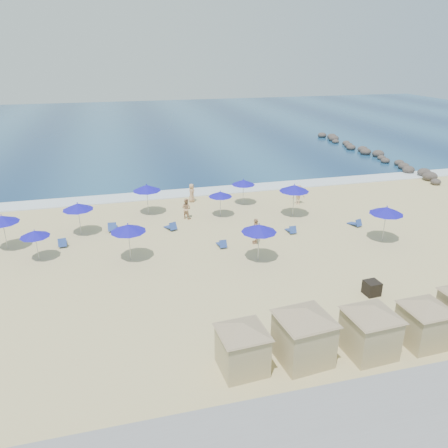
{
  "coord_description": "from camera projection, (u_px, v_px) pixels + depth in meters",
  "views": [
    {
      "loc": [
        -7.72,
        -23.29,
        12.66
      ],
      "look_at": [
        -0.85,
        3.0,
        1.71
      ],
      "focal_mm": 35.0,
      "sensor_mm": 36.0,
      "label": 1
    }
  ],
  "objects": [
    {
      "name": "ocean",
      "position": [
        154.0,
        126.0,
        76.79
      ],
      "size": [
        160.0,
        80.0,
        0.06
      ],
      "primitive_type": "cube",
      "color": "navy",
      "rests_on": "ground"
    },
    {
      "name": "beach_chair_3",
      "position": [
        222.0,
        244.0,
        29.89
      ],
      "size": [
        0.55,
        1.15,
        0.62
      ],
      "color": "#294597",
      "rests_on": "ground"
    },
    {
      "name": "cabana_1",
      "position": [
        304.0,
        327.0,
        18.54
      ],
      "size": [
        4.56,
        4.56,
        2.88
      ],
      "color": "tan",
      "rests_on": "ground"
    },
    {
      "name": "beachgoer_1",
      "position": [
        256.0,
        231.0,
        30.24
      ],
      "size": [
        0.72,
        1.16,
        1.83
      ],
      "primitive_type": "imported",
      "rotation": [
        0.0,
        0.0,
        4.44
      ],
      "color": "tan",
      "rests_on": "ground"
    },
    {
      "name": "umbrella_0",
      "position": [
        2.0,
        219.0,
        28.88
      ],
      "size": [
        2.19,
        2.19,
        2.5
      ],
      "color": "#A5A8AD",
      "rests_on": "ground"
    },
    {
      "name": "beachgoer_3",
      "position": [
        192.0,
        193.0,
        38.52
      ],
      "size": [
        0.73,
        0.92,
        1.64
      ],
      "primitive_type": "imported",
      "rotation": [
        0.0,
        0.0,
        1.28
      ],
      "color": "tan",
      "rests_on": "ground"
    },
    {
      "name": "beach_chair_5",
      "position": [
        356.0,
        223.0,
        33.43
      ],
      "size": [
        0.79,
        1.23,
        0.63
      ],
      "color": "#294597",
      "rests_on": "ground"
    },
    {
      "name": "umbrella_9",
      "position": [
        387.0,
        210.0,
        30.06
      ],
      "size": [
        2.32,
        2.32,
        2.65
      ],
      "color": "#A5A8AD",
      "rests_on": "ground"
    },
    {
      "name": "umbrella_5",
      "position": [
        259.0,
        228.0,
        27.24
      ],
      "size": [
        2.26,
        2.26,
        2.57
      ],
      "color": "#A5A8AD",
      "rests_on": "ground"
    },
    {
      "name": "cabana_0",
      "position": [
        242.0,
        340.0,
        18.04
      ],
      "size": [
        4.04,
        4.04,
        2.54
      ],
      "color": "tan",
      "rests_on": "ground"
    },
    {
      "name": "umbrella_8",
      "position": [
        294.0,
        188.0,
        34.65
      ],
      "size": [
        2.39,
        2.39,
        2.72
      ],
      "color": "#A5A8AD",
      "rests_on": "ground"
    },
    {
      "name": "beach_chair_0",
      "position": [
        62.0,
        243.0,
        30.03
      ],
      "size": [
        0.64,
        1.27,
        0.67
      ],
      "color": "#294597",
      "rests_on": "ground"
    },
    {
      "name": "umbrella_4",
      "position": [
        147.0,
        188.0,
        35.14
      ],
      "size": [
        2.26,
        2.26,
        2.57
      ],
      "color": "#A5A8AD",
      "rests_on": "ground"
    },
    {
      "name": "beachgoer_2",
      "position": [
        299.0,
        195.0,
        37.92
      ],
      "size": [
        1.15,
        0.72,
        1.71
      ],
      "primitive_type": "imported",
      "rotation": [
        0.0,
        0.0,
        6.21
      ],
      "color": "tan",
      "rests_on": "ground"
    },
    {
      "name": "beach_chair_4",
      "position": [
        291.0,
        230.0,
        32.2
      ],
      "size": [
        0.51,
        1.14,
        0.63
      ],
      "color": "#294597",
      "rests_on": "ground"
    },
    {
      "name": "umbrella_7",
      "position": [
        243.0,
        182.0,
        37.47
      ],
      "size": [
        2.01,
        2.01,
        2.29
      ],
      "color": "#A5A8AD",
      "rests_on": "ground"
    },
    {
      "name": "trash_bin",
      "position": [
        372.0,
        288.0,
        24.05
      ],
      "size": [
        0.84,
        0.84,
        0.79
      ],
      "primitive_type": "cube",
      "rotation": [
        0.0,
        0.0,
        0.07
      ],
      "color": "black",
      "rests_on": "ground"
    },
    {
      "name": "beach_chair_1",
      "position": [
        113.0,
        227.0,
        32.57
      ],
      "size": [
        0.71,
        1.42,
        0.76
      ],
      "color": "#294597",
      "rests_on": "ground"
    },
    {
      "name": "ground",
      "position": [
        249.0,
        265.0,
        27.44
      ],
      "size": [
        160.0,
        160.0,
        0.0
      ],
      "primitive_type": "plane",
      "color": "#D0BF84",
      "rests_on": "ground"
    },
    {
      "name": "umbrella_2",
      "position": [
        78.0,
        207.0,
        31.22
      ],
      "size": [
        2.18,
        2.18,
        2.48
      ],
      "color": "#A5A8AD",
      "rests_on": "ground"
    },
    {
      "name": "seawall",
      "position": [
        368.0,
        422.0,
        15.09
      ],
      "size": [
        160.0,
        6.1,
        1.22
      ],
      "color": "gray",
      "rests_on": "ground"
    },
    {
      "name": "rock_jetty",
      "position": [
        370.0,
        153.0,
        55.28
      ],
      "size": [
        2.56,
        26.66,
        0.96
      ],
      "color": "#332C2A",
      "rests_on": "ground"
    },
    {
      "name": "cabana_3",
      "position": [
        426.0,
        316.0,
        19.69
      ],
      "size": [
        4.04,
        4.04,
        2.53
      ],
      "color": "tan",
      "rests_on": "ground"
    },
    {
      "name": "umbrella_1",
      "position": [
        35.0,
        234.0,
        27.47
      ],
      "size": [
        1.85,
        1.85,
        2.11
      ],
      "color": "#A5A8AD",
      "rests_on": "ground"
    },
    {
      "name": "beachgoer_0",
      "position": [
        186.0,
        208.0,
        34.72
      ],
      "size": [
        1.02,
        1.02,
        1.66
      ],
      "primitive_type": "imported",
      "rotation": [
        0.0,
        0.0,
        2.36
      ],
      "color": "tan",
      "rests_on": "ground"
    },
    {
      "name": "umbrella_3",
      "position": [
        128.0,
        228.0,
        27.32
      ],
      "size": [
        2.24,
        2.24,
        2.55
      ],
      "color": "#A5A8AD",
      "rests_on": "ground"
    },
    {
      "name": "cabana_2",
      "position": [
        371.0,
        323.0,
        19.0
      ],
      "size": [
        4.31,
        4.31,
        2.71
      ],
      "color": "tan",
      "rests_on": "ground"
    },
    {
      "name": "surf_line",
      "position": [
        199.0,
        192.0,
        41.34
      ],
      "size": [
        160.0,
        2.5,
        0.08
      ],
      "primitive_type": "cube",
      "color": "white",
      "rests_on": "ground"
    },
    {
      "name": "umbrella_6",
      "position": [
        220.0,
        194.0,
        34.77
      ],
      "size": [
        1.91,
        1.91,
        2.17
      ],
      "color": "#A5A8AD",
      "rests_on": "ground"
    },
    {
      "name": "beach_chair_2",
      "position": [
        171.0,
        227.0,
        32.75
      ],
      "size": [
        0.94,
        1.33,
        0.67
      ],
      "color": "#294597",
      "rests_on": "ground"
    }
  ]
}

